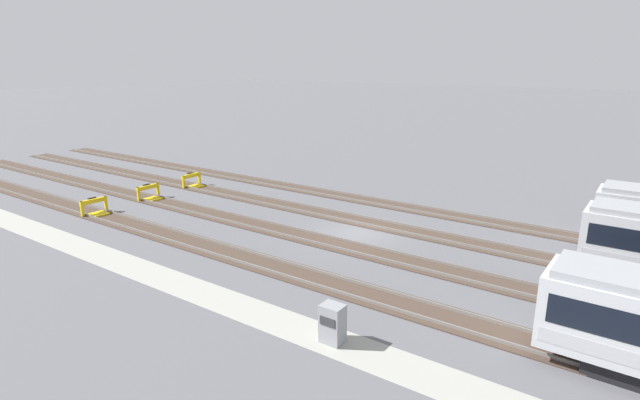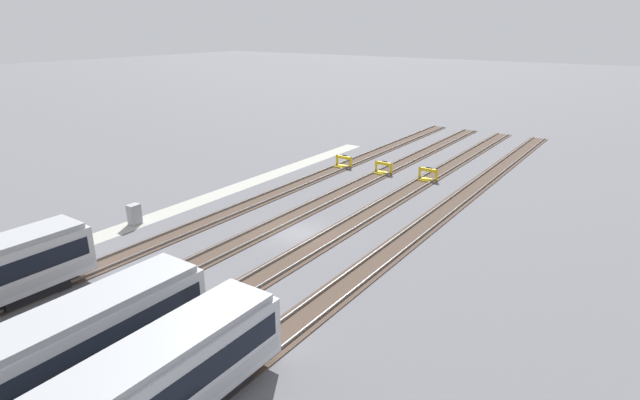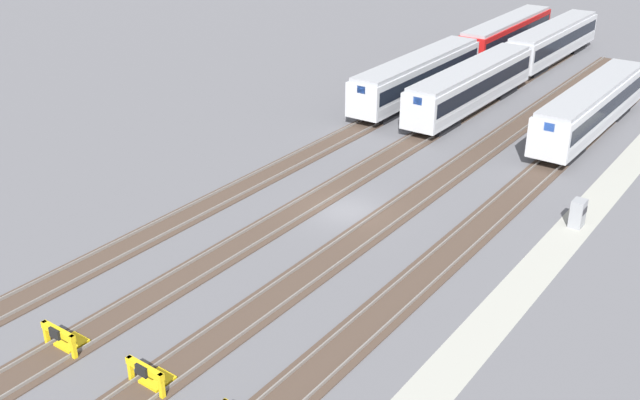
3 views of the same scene
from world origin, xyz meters
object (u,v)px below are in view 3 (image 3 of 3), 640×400
object	(u,v)px
subway_car_front_row_right_inner	(591,107)
subway_car_front_row_rightmost	(418,76)
subway_car_front_row_leftmost	(506,35)
bumper_stop_near_inner_track	(151,376)
subway_car_front_row_centre	(553,41)
subway_car_front_row_left_inner	(471,86)
electrical_cabinet	(578,213)
bumper_stop_middle_track	(65,338)

from	to	relation	value
subway_car_front_row_right_inner	subway_car_front_row_rightmost	distance (m)	14.50
subway_car_front_row_right_inner	subway_car_front_row_leftmost	bearing A→B (deg)	37.51
subway_car_front_row_right_inner	subway_car_front_row_rightmost	size ratio (longest dim) A/B	1.00
bumper_stop_near_inner_track	subway_car_front_row_leftmost	bearing A→B (deg)	9.43
subway_car_front_row_centre	bumper_stop_near_inner_track	size ratio (longest dim) A/B	8.99
subway_car_front_row_leftmost	subway_car_front_row_centre	size ratio (longest dim) A/B	1.00
subway_car_front_row_leftmost	subway_car_front_row_centre	distance (m)	4.85
subway_car_front_row_leftmost	subway_car_front_row_left_inner	world-z (taller)	same
subway_car_front_row_left_inner	bumper_stop_near_inner_track	size ratio (longest dim) A/B	8.98
subway_car_front_row_right_inner	electrical_cabinet	bearing A→B (deg)	-164.74
subway_car_front_row_left_inner	bumper_stop_middle_track	xyz separation A→B (m)	(-39.68, 0.04, -1.53)
subway_car_front_row_leftmost	bumper_stop_near_inner_track	bearing A→B (deg)	-170.57
subway_car_front_row_leftmost	bumper_stop_middle_track	world-z (taller)	subway_car_front_row_leftmost
subway_car_front_row_left_inner	subway_car_front_row_rightmost	bearing A→B (deg)	90.00
bumper_stop_middle_track	subway_car_front_row_leftmost	bearing A→B (deg)	4.73
bumper_stop_near_inner_track	electrical_cabinet	size ratio (longest dim) A/B	1.25
subway_car_front_row_leftmost	bumper_stop_near_inner_track	distance (m)	59.01
subway_car_front_row_leftmost	electrical_cabinet	xyz separation A→B (m)	(-34.64, -18.81, -1.24)
subway_car_front_row_leftmost	bumper_stop_middle_track	distance (m)	58.81
subway_car_front_row_left_inner	bumper_stop_middle_track	size ratio (longest dim) A/B	9.00
electrical_cabinet	bumper_stop_middle_track	bearing A→B (deg)	149.76
subway_car_front_row_centre	subway_car_front_row_rightmost	distance (m)	19.69
subway_car_front_row_rightmost	electrical_cabinet	size ratio (longest dim) A/B	11.26
subway_car_front_row_rightmost	bumper_stop_middle_track	size ratio (longest dim) A/B	9.00
bumper_stop_near_inner_track	electrical_cabinet	xyz separation A→B (m)	(23.55, -9.15, 0.29)
subway_car_front_row_right_inner	bumper_stop_middle_track	size ratio (longest dim) A/B	9.01
subway_car_front_row_right_inner	subway_car_front_row_centre	bearing A→B (deg)	26.87
subway_car_front_row_centre	bumper_stop_middle_track	bearing A→B (deg)	-179.99
subway_car_front_row_centre	subway_car_front_row_left_inner	bearing A→B (deg)	-179.87
bumper_stop_near_inner_track	subway_car_front_row_right_inner	bearing A→B (deg)	-7.05
subway_car_front_row_leftmost	electrical_cabinet	distance (m)	39.44
subway_car_front_row_right_inner	subway_car_front_row_rightmost	xyz separation A→B (m)	(0.00, 14.50, 0.00)
subway_car_front_row_right_inner	bumper_stop_near_inner_track	distance (m)	39.61
bumper_stop_middle_track	subway_car_front_row_right_inner	bearing A→B (deg)	-13.69
subway_car_front_row_leftmost	subway_car_front_row_rightmost	world-z (taller)	same
subway_car_front_row_rightmost	electrical_cabinet	bearing A→B (deg)	-129.93
electrical_cabinet	subway_car_front_row_leftmost	bearing A→B (deg)	28.50
bumper_stop_near_inner_track	electrical_cabinet	bearing A→B (deg)	-21.23
subway_car_front_row_left_inner	electrical_cabinet	distance (m)	21.04
subway_car_front_row_rightmost	bumper_stop_middle_track	world-z (taller)	subway_car_front_row_rightmost
subway_car_front_row_right_inner	bumper_stop_near_inner_track	world-z (taller)	subway_car_front_row_right_inner
subway_car_front_row_leftmost	electrical_cabinet	bearing A→B (deg)	-151.50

